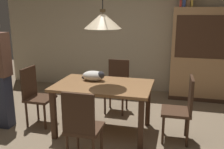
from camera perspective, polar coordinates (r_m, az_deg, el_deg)
ground at (r=3.62m, az=-1.62°, el=-15.54°), size 10.00×10.00×0.00m
back_wall at (r=5.74m, az=5.76°, el=10.76°), size 6.40×0.10×2.90m
dining_table at (r=3.74m, az=-1.96°, el=-3.65°), size 1.40×0.90×0.75m
chair_left_side at (r=4.23m, az=-16.78°, el=-4.07°), size 0.41×0.41×0.93m
chair_far_back at (r=4.59m, az=1.19°, el=-1.99°), size 0.41×0.41×0.93m
chair_right_side at (r=3.65m, az=15.44°, el=-6.94°), size 0.41×0.41×0.93m
chair_near_front at (r=3.02m, az=-6.75°, el=-11.12°), size 0.40×0.40×0.93m
cat_sleeping at (r=3.88m, az=-4.03°, el=-0.27°), size 0.39×0.24×0.16m
pendant_lamp at (r=3.56m, az=-2.10°, el=12.06°), size 0.52×0.52×1.30m
hutch_bookcase at (r=5.43m, az=18.96°, el=3.88°), size 1.12×0.45×1.85m
book_red_tall at (r=5.33m, az=15.17°, el=15.89°), size 0.04×0.22×0.28m
book_blue_wide at (r=5.33m, az=15.86°, el=15.63°), size 0.06×0.24×0.24m
book_brown_thick at (r=5.34m, az=16.69°, el=15.46°), size 0.06×0.24×0.22m
book_yellow_short at (r=5.34m, az=17.44°, el=15.19°), size 0.04×0.20×0.18m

